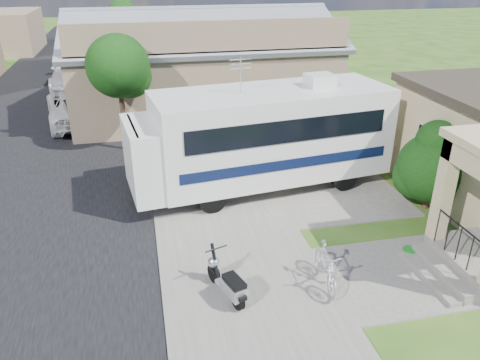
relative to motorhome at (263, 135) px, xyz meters
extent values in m
plane|color=#214713|center=(-0.69, -4.53, -1.86)|extent=(120.00, 120.00, 0.00)
cube|color=black|center=(-8.19, 5.47, -1.85)|extent=(9.00, 80.00, 0.02)
cube|color=#5C5953|center=(-1.69, 5.47, -1.83)|extent=(4.00, 80.00, 0.06)
cube|color=#5C5953|center=(0.81, -0.03, -1.83)|extent=(7.00, 6.00, 0.05)
cube|color=#5C5953|center=(2.31, -5.53, -1.83)|extent=(4.00, 3.00, 0.05)
cube|color=black|center=(4.79, -1.83, -0.16)|extent=(0.04, 1.10, 1.20)
cube|color=#5C5953|center=(4.01, -5.83, -1.61)|extent=(1.60, 2.40, 0.50)
cube|color=#5C5953|center=(3.01, -5.83, -1.70)|extent=(0.40, 2.16, 0.32)
cube|color=#5C5953|center=(2.66, -5.83, -1.78)|extent=(0.35, 2.16, 0.16)
cube|color=#9A8B61|center=(3.39, -4.80, -0.01)|extent=(0.35, 0.35, 2.70)
cylinder|color=black|center=(3.26, -5.83, -0.46)|extent=(0.04, 1.70, 0.04)
cube|color=brown|center=(-0.69, 9.47, -0.06)|extent=(12.00, 8.00, 3.60)
cube|color=slate|center=(-0.69, 7.47, 2.29)|extent=(12.50, 4.40, 1.78)
cube|color=slate|center=(-0.69, 11.47, 2.29)|extent=(12.50, 4.40, 1.78)
cube|color=slate|center=(-0.69, 9.47, 2.99)|extent=(12.50, 0.50, 0.22)
cube|color=brown|center=(-0.69, 5.57, 2.29)|extent=(11.76, 0.20, 1.30)
cylinder|color=#321F16|center=(-4.49, 4.47, -0.28)|extent=(0.20, 0.20, 3.15)
sphere|color=black|center=(-4.49, 4.47, 1.52)|extent=(2.40, 2.40, 2.40)
sphere|color=black|center=(-4.09, 4.67, 1.07)|extent=(1.68, 1.68, 1.68)
cylinder|color=#321F16|center=(-4.49, 14.47, -0.21)|extent=(0.20, 0.20, 3.29)
sphere|color=black|center=(-4.49, 14.47, 1.67)|extent=(2.40, 2.40, 2.40)
sphere|color=black|center=(-4.09, 14.67, 1.20)|extent=(1.68, 1.68, 1.68)
cylinder|color=#321F16|center=(-4.49, 23.47, -0.35)|extent=(0.20, 0.20, 3.01)
sphere|color=black|center=(-4.49, 23.47, 1.37)|extent=(2.40, 2.40, 2.40)
sphere|color=black|center=(-4.09, 23.67, 0.94)|extent=(1.68, 1.68, 1.68)
cube|color=silver|center=(0.32, 0.04, 0.04)|extent=(7.87, 3.65, 2.82)
cube|color=silver|center=(-3.87, -0.49, -0.29)|extent=(1.19, 2.66, 2.17)
cube|color=black|center=(-4.06, -0.52, 0.31)|extent=(0.36, 2.29, 0.97)
cube|color=black|center=(0.49, -1.32, 0.54)|extent=(6.40, 0.85, 0.70)
cube|color=black|center=(0.15, 1.40, 0.54)|extent=(6.40, 0.85, 0.70)
cube|color=black|center=(0.49, -1.32, -0.53)|extent=(6.77, 0.89, 0.32)
cube|color=black|center=(0.15, 1.40, -0.53)|extent=(6.77, 0.89, 0.32)
cube|color=silver|center=(1.93, 0.25, 1.64)|extent=(0.96, 0.86, 0.38)
cylinder|color=#B8B9C1|center=(-0.75, -0.10, 1.99)|extent=(0.04, 0.04, 1.08)
cylinder|color=black|center=(-1.94, -1.45, -1.37)|extent=(0.90, 0.41, 0.87)
cylinder|color=black|center=(-2.24, 0.92, -1.37)|extent=(0.90, 0.41, 0.87)
cylinder|color=black|center=(2.58, -0.87, -1.37)|extent=(0.90, 0.41, 0.87)
cylinder|color=black|center=(2.28, 1.49, -1.37)|extent=(0.90, 0.41, 0.87)
cylinder|color=#321F16|center=(4.58, -2.56, -1.44)|extent=(0.17, 0.17, 0.84)
sphere|color=black|center=(4.58, -2.56, -0.49)|extent=(2.11, 2.11, 2.11)
sphere|color=black|center=(5.00, -2.25, -0.07)|extent=(1.69, 1.69, 1.69)
sphere|color=black|center=(4.27, -2.35, -0.81)|extent=(1.47, 1.47, 1.47)
sphere|color=black|center=(4.79, -2.88, -0.91)|extent=(1.26, 1.26, 1.26)
sphere|color=black|center=(4.58, -2.56, 0.35)|extent=(1.26, 1.26, 1.26)
cylinder|color=black|center=(-2.08, -5.90, -1.58)|extent=(0.26, 0.46, 0.44)
cylinder|color=black|center=(-2.44, -4.85, -1.58)|extent=(0.26, 0.46, 0.44)
cube|color=#B8B9C1|center=(-2.24, -5.42, -1.52)|extent=(0.46, 0.62, 0.08)
cube|color=#B8B9C1|center=(-2.11, -5.81, -1.38)|extent=(0.50, 0.63, 0.30)
cube|color=black|center=(-2.13, -5.76, -1.18)|extent=(0.48, 0.67, 0.12)
cube|color=black|center=(-2.03, -6.04, -1.40)|extent=(0.24, 0.25, 0.10)
cylinder|color=black|center=(-2.41, -4.92, -1.18)|extent=(0.19, 0.35, 0.84)
sphere|color=#B8B9C1|center=(-2.44, -4.85, -1.25)|extent=(0.28, 0.28, 0.28)
sphere|color=black|center=(-2.46, -4.78, -1.25)|extent=(0.12, 0.12, 0.12)
cylinder|color=black|center=(-2.39, -5.00, -0.79)|extent=(0.54, 0.21, 0.04)
cube|color=black|center=(-2.44, -4.85, -1.46)|extent=(0.22, 0.31, 0.06)
imported|color=#B8B9C1|center=(0.10, -5.50, -1.36)|extent=(0.62, 1.71, 1.01)
imported|color=silver|center=(-6.72, 8.66, -1.08)|extent=(3.49, 5.97, 1.56)
imported|color=silver|center=(-7.41, 15.83, -0.93)|extent=(2.67, 6.43, 1.86)
cylinder|color=#166F1A|center=(2.74, -4.78, -1.78)|extent=(0.36, 0.36, 0.16)
camera|label=1|loc=(-3.75, -13.83, 5.16)|focal=35.00mm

